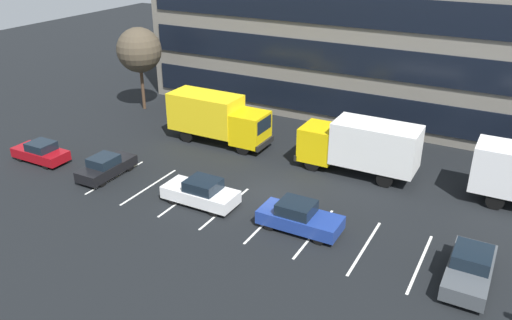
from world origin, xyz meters
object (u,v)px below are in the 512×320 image
at_px(sedan_navy, 299,217).
at_px(sedan_charcoal, 470,268).
at_px(sedan_maroon, 41,152).
at_px(sedan_black, 106,167).
at_px(box_truck_yellow, 360,145).
at_px(box_truck_yellow_all, 217,117).
at_px(sedan_white, 201,192).
at_px(bare_tree, 139,50).

relative_size(sedan_navy, sedan_charcoal, 1.00).
bearing_deg(sedan_maroon, sedan_black, 4.25).
distance_m(box_truck_yellow, sedan_charcoal, 11.88).
relative_size(box_truck_yellow, sedan_maroon, 1.93).
bearing_deg(sedan_maroon, box_truck_yellow, 23.58).
bearing_deg(sedan_black, box_truck_yellow_all, 68.65).
xyz_separation_m(box_truck_yellow_all, sedan_white, (4.23, -8.45, -1.27)).
relative_size(box_truck_yellow, sedan_navy, 1.74).
bearing_deg(box_truck_yellow, sedan_white, -129.08).
bearing_deg(box_truck_yellow, sedan_black, -149.94).
bearing_deg(sedan_maroon, sedan_navy, 1.50).
distance_m(sedan_white, bare_tree, 18.97).
height_order(box_truck_yellow_all, bare_tree, bare_tree).
distance_m(box_truck_yellow, sedan_navy, 8.31).
bearing_deg(box_truck_yellow_all, sedan_white, -63.44).
bearing_deg(box_truck_yellow, box_truck_yellow_all, 179.62).
distance_m(box_truck_yellow_all, sedan_charcoal, 21.06).
relative_size(sedan_navy, bare_tree, 0.63).
relative_size(sedan_navy, sedan_maroon, 1.11).
xyz_separation_m(box_truck_yellow, sedan_navy, (-0.60, -8.19, -1.28)).
bearing_deg(bare_tree, sedan_charcoal, -22.56).
relative_size(box_truck_yellow_all, sedan_white, 1.73).
relative_size(sedan_white, sedan_black, 1.11).
bearing_deg(box_truck_yellow_all, sedan_navy, -38.38).
distance_m(box_truck_yellow_all, sedan_maroon, 12.55).
xyz_separation_m(sedan_navy, bare_tree, (-20.31, 11.68, 4.46)).
height_order(box_truck_yellow_all, sedan_maroon, box_truck_yellow_all).
xyz_separation_m(box_truck_yellow_all, box_truck_yellow, (11.03, -0.07, 0.01)).
relative_size(box_truck_yellow, bare_tree, 1.09).
bearing_deg(sedan_navy, sedan_charcoal, -2.50).
height_order(sedan_maroon, sedan_black, sedan_black).
height_order(box_truck_yellow_all, sedan_white, box_truck_yellow_all).
xyz_separation_m(box_truck_yellow_all, sedan_navy, (10.43, -8.26, -1.27)).
bearing_deg(box_truck_yellow_all, box_truck_yellow, -0.38).
xyz_separation_m(box_truck_yellow, sedan_maroon, (-19.91, -8.69, -1.35)).
height_order(sedan_white, bare_tree, bare_tree).
relative_size(sedan_white, bare_tree, 0.63).
height_order(sedan_navy, bare_tree, bare_tree).
bearing_deg(bare_tree, box_truck_yellow, -9.49).
relative_size(box_truck_yellow_all, sedan_black, 1.91).
height_order(sedan_navy, sedan_black, sedan_navy).
bearing_deg(sedan_black, sedan_charcoal, -0.75).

